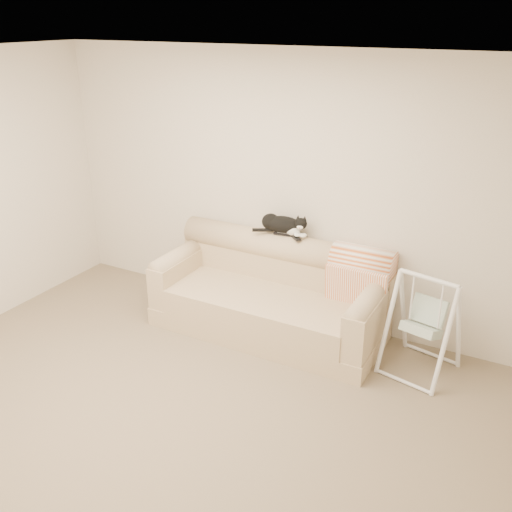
% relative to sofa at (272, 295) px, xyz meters
% --- Properties ---
extents(ground_plane, '(5.00, 5.00, 0.00)m').
position_rel_sofa_xyz_m(ground_plane, '(-0.07, -1.62, -0.35)').
color(ground_plane, '#766553').
rests_on(ground_plane, ground).
extents(room_shell, '(5.04, 4.04, 2.60)m').
position_rel_sofa_xyz_m(room_shell, '(-0.07, -1.62, 1.18)').
color(room_shell, beige).
rests_on(room_shell, ground).
extents(sofa, '(2.20, 0.93, 0.90)m').
position_rel_sofa_xyz_m(sofa, '(0.00, 0.00, 0.00)').
color(sofa, tan).
rests_on(sofa, ground).
extents(remote_a, '(0.18, 0.07, 0.03)m').
position_rel_sofa_xyz_m(remote_a, '(-0.00, 0.24, 0.56)').
color(remote_a, black).
rests_on(remote_a, sofa).
extents(remote_b, '(0.16, 0.15, 0.02)m').
position_rel_sofa_xyz_m(remote_b, '(0.14, 0.21, 0.56)').
color(remote_b, black).
rests_on(remote_b, sofa).
extents(tuxedo_cat, '(0.54, 0.26, 0.21)m').
position_rel_sofa_xyz_m(tuxedo_cat, '(-0.01, 0.24, 0.65)').
color(tuxedo_cat, black).
rests_on(tuxedo_cat, sofa).
extents(throw_blanket, '(0.57, 0.38, 0.58)m').
position_rel_sofa_xyz_m(throw_blanket, '(0.80, 0.23, 0.37)').
color(throw_blanket, '#D05C21').
rests_on(throw_blanket, sofa).
extents(baby_swing, '(0.65, 0.68, 0.90)m').
position_rel_sofa_xyz_m(baby_swing, '(1.45, -0.03, 0.10)').
color(baby_swing, white).
rests_on(baby_swing, ground).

